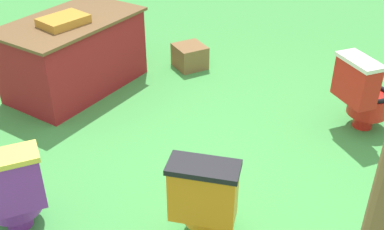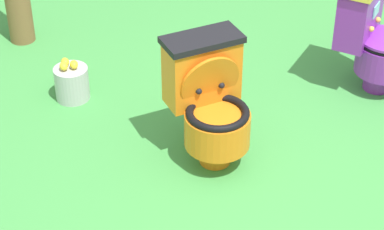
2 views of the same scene
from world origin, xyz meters
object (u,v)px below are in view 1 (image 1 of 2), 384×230
object	(u,v)px
toilet_red	(363,93)
toilet_orange	(206,198)
toilet_purple	(11,190)
small_crate	(190,56)
vendor_table	(74,54)

from	to	relation	value
toilet_red	toilet_orange	size ratio (longest dim) A/B	1.00
toilet_orange	toilet_purple	distance (m)	1.29
toilet_orange	toilet_purple	bearing A→B (deg)	-170.38
toilet_red	small_crate	world-z (taller)	toilet_red
small_crate	vendor_table	bearing A→B (deg)	136.23
toilet_orange	vendor_table	world-z (taller)	vendor_table
toilet_orange	vendor_table	bearing A→B (deg)	134.14
toilet_orange	small_crate	size ratio (longest dim) A/B	2.11
toilet_purple	small_crate	distance (m)	2.91
toilet_red	small_crate	size ratio (longest dim) A/B	2.11
toilet_red	vendor_table	world-z (taller)	vendor_table
toilet_purple	vendor_table	xyz separation A→B (m)	(1.95, 0.90, 0.02)
toilet_red	toilet_orange	distance (m)	2.03
small_crate	toilet_orange	bearing A→B (deg)	-153.93
toilet_red	toilet_purple	xyz separation A→B (m)	(-2.32, 1.98, -0.00)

